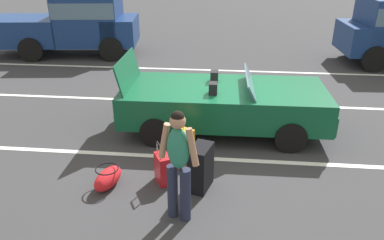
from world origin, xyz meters
name	(u,v)px	position (x,y,z in m)	size (l,w,h in m)	color
ground_plane	(222,129)	(0.00, 0.00, 0.00)	(80.00, 80.00, 0.00)	#333335
lot_line_near	(220,159)	(0.00, -1.24, 0.00)	(18.00, 0.12, 0.01)	silver
lot_line_mid	(224,103)	(0.00, 1.46, 0.00)	(18.00, 0.12, 0.01)	silver
lot_line_far	(226,71)	(0.00, 4.16, 0.00)	(18.00, 0.12, 0.01)	silver
convertible_car	(233,104)	(0.20, 0.00, 0.59)	(4.16, 1.88, 1.53)	#0F4C2D
suitcase_large_black	(200,167)	(-0.30, -2.14, 0.37)	(0.41, 0.54, 0.74)	black
suitcase_medium_bright	(183,148)	(-0.66, -1.45, 0.31)	(0.41, 0.47, 0.86)	orange
suitcase_small_carryon	(163,169)	(-0.91, -2.05, 0.25)	(0.34, 0.39, 0.73)	red
duffel_bag	(108,178)	(-1.77, -2.26, 0.16)	(0.46, 0.70, 0.34)	red
traveler_person	(178,161)	(-0.54, -2.89, 0.93)	(0.60, 0.32, 1.65)	#1E2338
parked_pickup_truck_near	(76,23)	(-5.27, 5.64, 1.11)	(5.19, 2.54, 2.10)	navy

